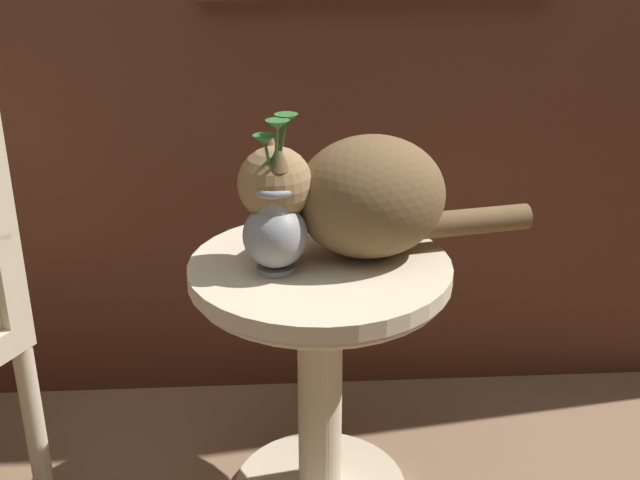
% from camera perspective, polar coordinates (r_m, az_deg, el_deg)
% --- Properties ---
extents(wicker_side_table, '(0.54, 0.54, 0.59)m').
position_cam_1_polar(wicker_side_table, '(1.71, 0.00, -7.01)').
color(wicker_side_table, beige).
rests_on(wicker_side_table, ground_plane).
extents(cat, '(0.62, 0.30, 0.26)m').
position_cam_1_polar(cat, '(1.62, 2.92, 3.18)').
color(cat, brown).
rests_on(cat, wicker_side_table).
extents(pewter_vase_with_ivy, '(0.13, 0.13, 0.32)m').
position_cam_1_polar(pewter_vase_with_ivy, '(1.56, -3.20, 0.95)').
color(pewter_vase_with_ivy, gray).
rests_on(pewter_vase_with_ivy, wicker_side_table).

